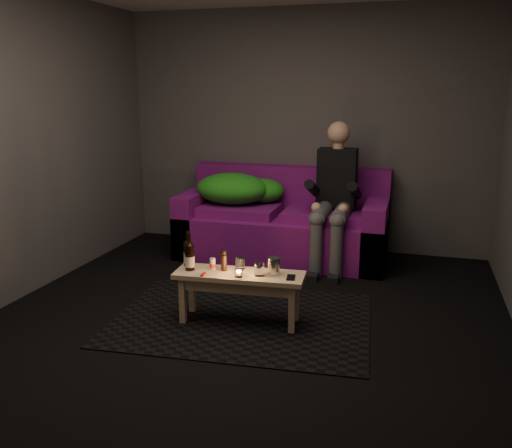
{
  "coord_description": "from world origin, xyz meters",
  "views": [
    {
      "loc": [
        1.19,
        -3.65,
        1.76
      ],
      "look_at": [
        -0.2,
        1.05,
        0.53
      ],
      "focal_mm": 38.0,
      "sensor_mm": 36.0,
      "label": 1
    }
  ],
  "objects": [
    {
      "name": "smartphone",
      "position": [
        0.37,
        0.03,
        0.41
      ],
      "size": [
        0.08,
        0.13,
        0.01
      ],
      "primitive_type": "cube",
      "rotation": [
        0.0,
        0.0,
        0.15
      ],
      "color": "black",
      "rests_on": "coffee_table"
    },
    {
      "name": "coffee_table",
      "position": [
        -0.03,
        0.04,
        0.33
      ],
      "size": [
        1.0,
        0.39,
        0.4
      ],
      "rotation": [
        0.0,
        0.0,
        0.08
      ],
      "color": "#EFBC8C",
      "rests_on": "rug"
    },
    {
      "name": "floor",
      "position": [
        0.0,
        0.0,
        0.0
      ],
      "size": [
        4.5,
        4.5,
        0.0
      ],
      "primitive_type": "plane",
      "color": "black",
      "rests_on": "ground"
    },
    {
      "name": "sofa",
      "position": [
        -0.11,
        1.82,
        0.34
      ],
      "size": [
        2.15,
        0.97,
        0.93
      ],
      "color": "#690E6D",
      "rests_on": "floor"
    },
    {
      "name": "red_lighter",
      "position": [
        -0.27,
        -0.09,
        0.41
      ],
      "size": [
        0.02,
        0.07,
        0.01
      ],
      "primitive_type": "cube",
      "rotation": [
        0.0,
        0.0,
        0.03
      ],
      "color": "red",
      "rests_on": "coffee_table"
    },
    {
      "name": "salt_shaker",
      "position": [
        -0.25,
        0.05,
        0.45
      ],
      "size": [
        0.06,
        0.06,
        0.09
      ],
      "primitive_type": "cylinder",
      "rotation": [
        0.0,
        0.0,
        0.34
      ],
      "color": "silver",
      "rests_on": "coffee_table"
    },
    {
      "name": "beer_bottle_a",
      "position": [
        -0.47,
        0.08,
        0.51
      ],
      "size": [
        0.07,
        0.07,
        0.28
      ],
      "color": "black",
      "rests_on": "coffee_table"
    },
    {
      "name": "beer_bottle_b",
      "position": [
        -0.42,
        -0.01,
        0.51
      ],
      "size": [
        0.07,
        0.07,
        0.29
      ],
      "color": "black",
      "rests_on": "coffee_table"
    },
    {
      "name": "person",
      "position": [
        0.44,
        1.65,
        0.75
      ],
      "size": [
        0.39,
        0.89,
        1.44
      ],
      "color": "black",
      "rests_on": "sofa"
    },
    {
      "name": "room",
      "position": [
        0.0,
        0.47,
        1.64
      ],
      "size": [
        4.5,
        4.5,
        4.5
      ],
      "color": "silver",
      "rests_on": "ground"
    },
    {
      "name": "steel_cup",
      "position": [
        0.23,
        0.08,
        0.47
      ],
      "size": [
        0.1,
        0.1,
        0.13
      ],
      "primitive_type": "cylinder",
      "rotation": [
        0.0,
        0.0,
        -0.08
      ],
      "color": "#B7BABE",
      "rests_on": "coffee_table"
    },
    {
      "name": "green_blanket",
      "position": [
        -0.63,
        1.81,
        0.7
      ],
      "size": [
        0.95,
        0.65,
        0.32
      ],
      "color": "#258F1A",
      "rests_on": "sofa"
    },
    {
      "name": "rug",
      "position": [
        -0.03,
        0.09,
        0.0
      ],
      "size": [
        2.07,
        1.57,
        0.01
      ],
      "primitive_type": "cube",
      "rotation": [
        0.0,
        0.0,
        0.08
      ],
      "color": "black",
      "rests_on": "floor"
    },
    {
      "name": "tumbler_back",
      "position": [
        -0.05,
        0.12,
        0.45
      ],
      "size": [
        0.08,
        0.08,
        0.09
      ],
      "primitive_type": "cylinder",
      "rotation": [
        0.0,
        0.0,
        0.04
      ],
      "color": "white",
      "rests_on": "coffee_table"
    },
    {
      "name": "pepper_mill",
      "position": [
        -0.16,
        0.05,
        0.46
      ],
      "size": [
        0.06,
        0.06,
        0.12
      ],
      "primitive_type": "cylinder",
      "rotation": [
        0.0,
        0.0,
        -0.37
      ],
      "color": "black",
      "rests_on": "coffee_table"
    },
    {
      "name": "tumbler_front",
      "position": [
        0.13,
        0.02,
        0.45
      ],
      "size": [
        0.09,
        0.09,
        0.1
      ],
      "primitive_type": "cylinder",
      "rotation": [
        0.0,
        0.0,
        0.18
      ],
      "color": "white",
      "rests_on": "coffee_table"
    },
    {
      "name": "tealight",
      "position": [
        -0.01,
        -0.05,
        0.43
      ],
      "size": [
        0.06,
        0.06,
        0.05
      ],
      "color": "white",
      "rests_on": "coffee_table"
    }
  ]
}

